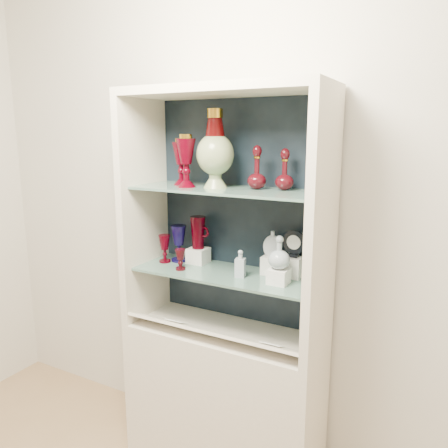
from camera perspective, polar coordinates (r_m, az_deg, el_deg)
The scene contains 29 objects.
wall_back at distance 2.28m, azimuth 2.62°, elevation 3.46°, with size 3.50×0.02×2.80m, color silver.
cabinet_base at distance 2.46m, azimuth -0.00°, elevation -21.55°, with size 1.00×0.40×0.75m, color beige.
cabinet_back_panel at distance 2.26m, azimuth 2.27°, elevation 1.49°, with size 0.98×0.02×1.15m, color black.
cabinet_side_left at distance 2.36m, azimuth -10.33°, elevation 1.72°, with size 0.04×0.40×1.15m, color beige.
cabinet_side_right at distance 1.92m, azimuth 12.71°, elevation -0.66°, with size 0.04×0.40×1.15m, color beige.
cabinet_top_cap at distance 2.07m, azimuth -0.00°, elevation 17.07°, with size 1.00×0.40×0.04m, color beige.
shelf_lower at distance 2.19m, azimuth 0.25°, elevation -6.48°, with size 0.92×0.34×0.01m, color slate.
shelf_upper at distance 2.09m, azimuth 0.26°, elevation 4.50°, with size 0.92×0.34×0.01m, color slate.
label_ledge at distance 2.18m, azimuth -1.41°, elevation -14.04°, with size 0.92×0.18×0.01m, color beige.
label_card_0 at distance 2.28m, azimuth -6.24°, elevation -12.50°, with size 0.10×0.07×0.00m, color white.
label_card_1 at distance 2.06m, azimuth 6.25°, elevation -15.33°, with size 0.10×0.07×0.00m, color white.
pedestal_lamp_left at distance 2.24m, azimuth -5.61°, elevation 8.10°, with size 0.09×0.09×0.23m, color #48000C, non-canonical shape.
pedestal_lamp_right at distance 2.15m, azimuth -4.96°, elevation 8.22°, with size 0.10×0.10×0.25m, color #48000C, non-canonical shape.
enamel_urn at distance 2.11m, azimuth -1.16°, elevation 9.79°, with size 0.18×0.18×0.37m, color #0F4116, non-canonical shape.
ruby_decanter_a at distance 2.06m, azimuth 4.33°, elevation 7.73°, with size 0.09×0.09×0.23m, color #44080F, non-canonical shape.
ruby_decanter_b at distance 2.04m, azimuth 7.93°, elevation 7.24°, with size 0.09×0.09×0.20m, color #44080F, non-canonical shape.
lidded_bowl at distance 1.94m, azimuth 12.11°, elevation 5.10°, with size 0.08×0.08×0.09m, color #44080F, non-canonical shape.
cobalt_goblet at distance 2.36m, azimuth -5.93°, elevation -2.54°, with size 0.08×0.08×0.20m, color #0F093D, non-canonical shape.
ruby_goblet_tall at distance 2.36m, azimuth -7.77°, elevation -3.20°, with size 0.06×0.06×0.15m, color #48000C, non-canonical shape.
ruby_goblet_small at distance 2.22m, azimuth -5.72°, elevation -4.64°, with size 0.05×0.05×0.11m, color #44080F, non-canonical shape.
riser_ruby_pitcher at distance 2.34m, azimuth -3.38°, elevation -4.12°, with size 0.10×0.10×0.08m, color silver.
ruby_pitcher at distance 2.30m, azimuth -3.41°, elevation -1.12°, with size 0.13×0.08×0.17m, color #48000C, non-canonical shape.
clear_square_bottle at distance 2.10m, azimuth 2.14°, elevation -5.17°, with size 0.05×0.05×0.13m, color #92A1AC, non-canonical shape.
riser_flat_flask at distance 2.16m, azimuth 6.29°, elevation -5.35°, with size 0.09×0.09×0.09m, color silver.
flat_flask at distance 2.13m, azimuth 6.36°, elevation -2.53°, with size 0.09×0.04×0.13m, color silver, non-canonical shape.
riser_clear_round_decanter at distance 2.03m, azimuth 7.14°, elevation -6.79°, with size 0.09×0.09×0.07m, color silver.
clear_round_decanter at distance 2.00m, azimuth 7.22°, elevation -3.81°, with size 0.10×0.10×0.15m, color #92A1AC, non-canonical shape.
riser_cameo_medallion at distance 2.13m, azimuth 9.04°, elevation -5.58°, with size 0.08×0.08×0.10m, color silver.
cameo_medallion at distance 2.10m, azimuth 9.14°, elevation -2.51°, with size 0.11×0.04×0.14m, color black, non-canonical shape.
Camera 1 is at (0.97, -0.28, 1.73)m, focal length 35.00 mm.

